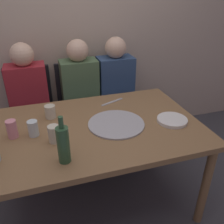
{
  "coord_description": "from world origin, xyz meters",
  "views": [
    {
      "loc": [
        -0.32,
        -1.43,
        1.62
      ],
      "look_at": [
        0.15,
        0.07,
        0.78
      ],
      "focal_mm": 38.74,
      "sensor_mm": 36.0,
      "label": 1
    }
  ],
  "objects_px": {
    "tumbler_far": "(54,134)",
    "guest_in_sweater": "(30,102)",
    "wine_bottle": "(63,144)",
    "guest_by_wall": "(118,91)",
    "pizza_tray": "(116,124)",
    "table_knife": "(112,102)",
    "plate_stack": "(172,120)",
    "chair_right": "(114,97)",
    "dining_table": "(95,134)",
    "wine_glass": "(50,112)",
    "tumbler_near": "(33,128)",
    "chair_left": "(32,107)",
    "chair_middle": "(80,101)",
    "guest_in_beanie": "(82,96)",
    "soda_can": "(12,129)"
  },
  "relations": [
    {
      "from": "pizza_tray",
      "to": "chair_right",
      "type": "xyz_separation_m",
      "value": [
        0.28,
        0.92,
        -0.22
      ]
    },
    {
      "from": "pizza_tray",
      "to": "table_knife",
      "type": "bearing_deg",
      "value": 77.1
    },
    {
      "from": "dining_table",
      "to": "wine_bottle",
      "type": "bearing_deg",
      "value": -127.89
    },
    {
      "from": "tumbler_far",
      "to": "wine_glass",
      "type": "relative_size",
      "value": 1.15
    },
    {
      "from": "dining_table",
      "to": "wine_glass",
      "type": "xyz_separation_m",
      "value": [
        -0.29,
        0.21,
        0.12
      ]
    },
    {
      "from": "table_knife",
      "to": "guest_by_wall",
      "type": "xyz_separation_m",
      "value": [
        0.19,
        0.41,
        -0.09
      ]
    },
    {
      "from": "wine_glass",
      "to": "table_knife",
      "type": "distance_m",
      "value": 0.53
    },
    {
      "from": "wine_bottle",
      "to": "table_knife",
      "type": "relative_size",
      "value": 1.3
    },
    {
      "from": "wine_bottle",
      "to": "chair_middle",
      "type": "xyz_separation_m",
      "value": [
        0.3,
        1.21,
        -0.33
      ]
    },
    {
      "from": "tumbler_near",
      "to": "guest_in_sweater",
      "type": "distance_m",
      "value": 0.75
    },
    {
      "from": "chair_middle",
      "to": "guest_in_sweater",
      "type": "height_order",
      "value": "guest_in_sweater"
    },
    {
      "from": "plate_stack",
      "to": "tumbler_far",
      "type": "bearing_deg",
      "value": 179.96
    },
    {
      "from": "plate_stack",
      "to": "guest_by_wall",
      "type": "bearing_deg",
      "value": 98.4
    },
    {
      "from": "dining_table",
      "to": "chair_middle",
      "type": "bearing_deg",
      "value": 86.87
    },
    {
      "from": "wine_bottle",
      "to": "chair_middle",
      "type": "bearing_deg",
      "value": 76.06
    },
    {
      "from": "wine_bottle",
      "to": "plate_stack",
      "type": "xyz_separation_m",
      "value": [
        0.8,
        0.21,
        -0.1
      ]
    },
    {
      "from": "table_knife",
      "to": "chair_left",
      "type": "bearing_deg",
      "value": -62.14
    },
    {
      "from": "tumbler_near",
      "to": "guest_in_beanie",
      "type": "relative_size",
      "value": 0.09
    },
    {
      "from": "chair_left",
      "to": "table_knife",
      "type": "bearing_deg",
      "value": 140.44
    },
    {
      "from": "wine_glass",
      "to": "table_knife",
      "type": "height_order",
      "value": "wine_glass"
    },
    {
      "from": "wine_glass",
      "to": "guest_by_wall",
      "type": "xyz_separation_m",
      "value": [
        0.71,
        0.52,
        -0.14
      ]
    },
    {
      "from": "guest_in_sweater",
      "to": "tumbler_far",
      "type": "bearing_deg",
      "value": 100.51
    },
    {
      "from": "wine_bottle",
      "to": "guest_in_sweater",
      "type": "xyz_separation_m",
      "value": [
        -0.19,
        1.06,
        -0.2
      ]
    },
    {
      "from": "tumbler_far",
      "to": "guest_in_sweater",
      "type": "relative_size",
      "value": 0.1
    },
    {
      "from": "tumbler_far",
      "to": "plate_stack",
      "type": "xyz_separation_m",
      "value": [
        0.84,
        -0.0,
        -0.04
      ]
    },
    {
      "from": "chair_left",
      "to": "guest_by_wall",
      "type": "height_order",
      "value": "guest_by_wall"
    },
    {
      "from": "chair_left",
      "to": "chair_middle",
      "type": "height_order",
      "value": "same"
    },
    {
      "from": "pizza_tray",
      "to": "guest_by_wall",
      "type": "distance_m",
      "value": 0.82
    },
    {
      "from": "wine_glass",
      "to": "chair_right",
      "type": "distance_m",
      "value": 1.02
    },
    {
      "from": "plate_stack",
      "to": "guest_by_wall",
      "type": "relative_size",
      "value": 0.19
    },
    {
      "from": "tumbler_far",
      "to": "soda_can",
      "type": "distance_m",
      "value": 0.28
    },
    {
      "from": "pizza_tray",
      "to": "guest_by_wall",
      "type": "xyz_separation_m",
      "value": [
        0.28,
        0.77,
        -0.09
      ]
    },
    {
      "from": "chair_left",
      "to": "guest_in_sweater",
      "type": "height_order",
      "value": "guest_in_sweater"
    },
    {
      "from": "chair_right",
      "to": "wine_glass",
      "type": "bearing_deg",
      "value": 43.46
    },
    {
      "from": "plate_stack",
      "to": "guest_in_beanie",
      "type": "bearing_deg",
      "value": 120.64
    },
    {
      "from": "chair_middle",
      "to": "guest_by_wall",
      "type": "distance_m",
      "value": 0.43
    },
    {
      "from": "wine_bottle",
      "to": "guest_by_wall",
      "type": "distance_m",
      "value": 1.27
    },
    {
      "from": "chair_right",
      "to": "tumbler_near",
      "type": "bearing_deg",
      "value": 46.64
    },
    {
      "from": "wine_glass",
      "to": "chair_left",
      "type": "relative_size",
      "value": 0.11
    },
    {
      "from": "guest_by_wall",
      "to": "plate_stack",
      "type": "bearing_deg",
      "value": 98.4
    },
    {
      "from": "tumbler_far",
      "to": "chair_middle",
      "type": "distance_m",
      "value": 1.09
    },
    {
      "from": "pizza_tray",
      "to": "wine_glass",
      "type": "bearing_deg",
      "value": 150.78
    },
    {
      "from": "guest_in_beanie",
      "to": "dining_table",
      "type": "bearing_deg",
      "value": 86.23
    },
    {
      "from": "chair_right",
      "to": "wine_bottle",
      "type": "bearing_deg",
      "value": 60.76
    },
    {
      "from": "chair_left",
      "to": "tumbler_far",
      "type": "bearing_deg",
      "value": 98.95
    },
    {
      "from": "tumbler_far",
      "to": "chair_middle",
      "type": "bearing_deg",
      "value": 71.34
    },
    {
      "from": "chair_middle",
      "to": "table_knife",
      "type": "bearing_deg",
      "value": 108.12
    },
    {
      "from": "tumbler_near",
      "to": "chair_middle",
      "type": "bearing_deg",
      "value": 62.56
    },
    {
      "from": "tumbler_far",
      "to": "table_knife",
      "type": "height_order",
      "value": "tumbler_far"
    },
    {
      "from": "wine_bottle",
      "to": "guest_by_wall",
      "type": "height_order",
      "value": "guest_by_wall"
    }
  ]
}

